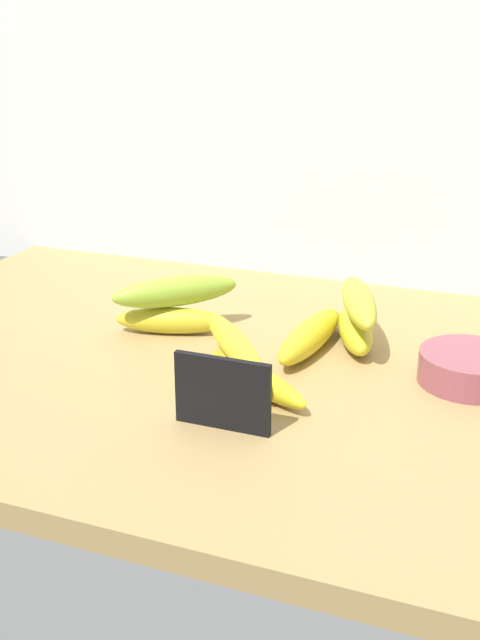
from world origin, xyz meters
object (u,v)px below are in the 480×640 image
Objects in this scene: banana_3 at (355,330)px; banana_4 at (172,321)px; banana_1 at (229,365)px; banana_2 at (255,378)px; banana_0 at (311,335)px; banana_7 at (234,344)px; fruit_bowl at (470,368)px; banana_6 at (175,291)px; chalkboard_sign at (223,396)px; banana_5 at (359,302)px.

banana_3 is 0.93× the size of banana_4.
banana_2 is (4.26, -2.25, -0.10)cm from banana_1.
banana_0 is 1.02× the size of banana_7.
banana_6 is at bearing 175.96° from fruit_bowl.
chalkboard_sign reaches higher than banana_4.
banana_6 is (-41.29, 2.92, 4.05)cm from fruit_bowl.
fruit_bowl is 0.65× the size of banana_7.
banana_2 is at bearing -37.10° from banana_4.
banana_0 is 20.47cm from banana_6.
fruit_bowl is 29.22cm from banana_7.
banana_7 reaches higher than banana_3.
banana_5 is (-15.62, 6.70, 4.42)cm from fruit_bowl.
fruit_bowl is 41.59cm from banana_6.
banana_0 reaches higher than banana_2.
chalkboard_sign is at bearing -106.29° from banana_3.
banana_0 is at bearing 60.03° from banana_1.
banana_2 is (-23.97, -11.52, -0.36)cm from fruit_bowl.
chalkboard_sign is at bearing -97.04° from banana_0.
banana_0 is 1.22× the size of banana_4.
chalkboard_sign is 29.77cm from banana_6.
banana_4 is (-20.31, -1.19, -0.22)cm from banana_0.
banana_6 is (-25.67, -3.78, -0.37)cm from banana_5.
banana_1 is 18.37cm from banana_6.
banana_2 is at bearing -114.61° from banana_5.
chalkboard_sign is at bearing -91.33° from banana_2.
banana_5 is 0.95× the size of banana_7.
banana_4 is (-17.54, 13.26, 0.30)cm from banana_2.
banana_0 is at bearing 172.12° from fruit_bowl.
banana_4 is 0.87× the size of banana_5.
banana_0 is 6.54cm from banana_3.
fruit_bowl reaches higher than banana_4.
chalkboard_sign is at bearing -53.17° from banana_4.
banana_4 is at bearing -100.26° from banana_6.
banana_1 is at bearing 152.17° from banana_2.
banana_0 is 14.57cm from banana_7.
banana_6 reaches higher than banana_3.
banana_2 is at bearing -27.83° from banana_1.
chalkboard_sign is at bearing -71.55° from banana_1.
banana_5 is at bearing -23.34° from banana_3.
banana_2 is 22.98cm from banana_6.
banana_6 is (-17.32, 14.43, 4.41)cm from banana_2.
banana_5 is at bearing 51.70° from banana_1.
banana_0 reaches higher than fruit_bowl.
banana_6 reaches higher than banana_0.
banana_1 is at bearing -161.83° from fruit_bowl.
fruit_bowl is 17.56cm from banana_5.
banana_5 reaches higher than banana_7.
banana_7 is (0.94, -0.71, 3.33)cm from banana_1.
chalkboard_sign is 0.60× the size of banana_6.
banana_3 is (8.24, 28.20, -1.68)cm from chalkboard_sign.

